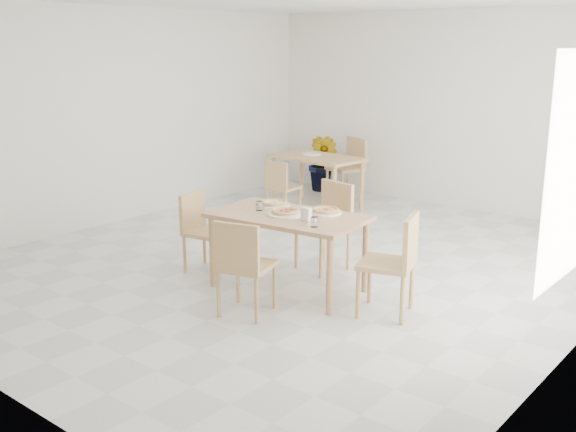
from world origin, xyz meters
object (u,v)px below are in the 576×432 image
Objects in this scene: pizza_pepperoni at (285,212)px; potted_plant at (323,163)px; napkin_holder at (306,215)px; chair_back_s at (280,184)px; tumbler_b at (314,222)px; main_table at (288,223)px; plate_empty at (311,154)px; chair_north at (329,219)px; second_table at (317,163)px; plate_margherita at (326,212)px; plate_pepperoni at (285,214)px; chair_south at (242,261)px; pizza_margherita at (326,210)px; chair_west at (201,226)px; chair_back_n at (350,164)px; pizza_mushroom at (274,203)px; chair_east at (396,258)px; tumbler_a at (259,206)px; plate_mushroom at (274,205)px.

pizza_pepperoni is 0.32× the size of potted_plant.
napkin_holder is 3.16m from chair_back_s.
tumbler_b is (0.48, -0.17, 0.01)m from pizza_pepperoni.
plate_empty is (-2.00, 2.99, 0.09)m from main_table.
chair_north is at bearing 120.33° from napkin_holder.
main_table and second_table have the same top height.
plate_margherita is 0.40m from pizza_pepperoni.
plate_pepperoni is at bearing -56.64° from plate_empty.
chair_south reaches higher than plate_pepperoni.
pizza_margherita is at bearing 48.24° from plate_pepperoni.
pizza_margherita is at bearing -50.40° from plate_empty.
chair_back_s is at bearing 153.82° from chair_north.
napkin_holder is (0.31, -0.07, 0.03)m from pizza_pepperoni.
plate_empty is at bearing -64.39° from potted_plant.
chair_back_n reaches higher than chair_west.
chair_back_s is (-1.57, 1.98, -0.33)m from pizza_mushroom.
main_table is at bearing -57.89° from potted_plant.
chair_back_s reaches higher than plate_empty.
chair_west is at bearing 107.75° from chair_back_s.
chair_east reaches higher than tumbler_a.
second_table is 0.79m from chair_back_n.
pizza_pepperoni is (-0.26, -0.30, 0.00)m from pizza_margherita.
chair_east is 3.68m from chair_back_s.
pizza_mushroom is at bearing -171.81° from plate_margherita.
chair_north is 3.08× the size of pizza_pepperoni.
chair_back_n reaches higher than chair_back_s.
pizza_pepperoni is (0.00, 0.00, 0.02)m from plate_pepperoni.
chair_south is at bearing -96.47° from napkin_holder.
plate_margherita and plate_mushroom have the same top height.
plate_mushroom is at bearing -171.81° from pizza_margherita.
chair_back_s is (-1.88, 2.19, -0.33)m from pizza_pepperoni.
pizza_mushroom is at bearing 126.27° from chair_back_s.
pizza_margherita is at bearing 0.00° from plate_margherita.
pizza_margherita is at bearing -47.21° from second_table.
plate_pepperoni is at bearing -95.15° from chair_south.
pizza_pepperoni is at bearing -45.85° from chair_back_n.
plate_empty is at bearing 127.72° from tumbler_b.
chair_back_s is (-1.82, 1.38, -0.09)m from chair_north.
plate_pepperoni is 0.38m from pizza_mushroom.
plate_pepperoni is 3.46m from second_table.
pizza_pepperoni is (1.06, 0.09, 0.30)m from chair_west.
plate_margherita is 3.36m from second_table.
potted_plant is at bearing -76.94° from chair_south.
pizza_mushroom is at bearing -48.81° from chair_back_n.
plate_mushroom is (-0.46, 0.96, 0.25)m from chair_south.
pizza_margherita is at bearing -118.89° from chair_east.
pizza_pepperoni is 0.39× the size of chair_back_s.
chair_back_n reaches higher than pizza_pepperoni.
pizza_margherita is at bearing 28.86° from tumbler_a.
chair_north reaches higher than plate_margherita.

